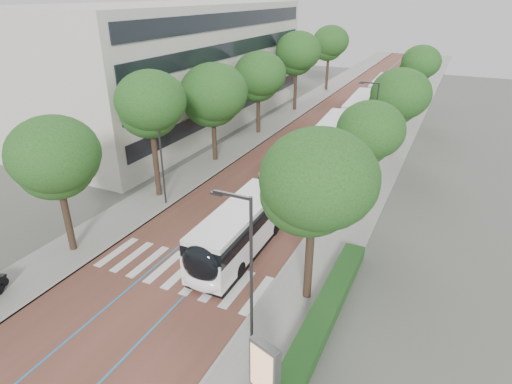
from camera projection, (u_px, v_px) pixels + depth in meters
ground at (169, 280)px, 24.75m from camera, size 160.00×160.00×0.00m
road at (347, 116)px, 57.42m from camera, size 11.00×140.00×0.02m
sidewalk_left at (294, 110)px, 60.32m from camera, size 4.00×140.00×0.12m
sidewalk_right at (405, 122)px, 54.47m from camera, size 4.00×140.00×0.12m
kerb_left at (307, 111)px, 59.58m from camera, size 0.20×140.00×0.14m
kerb_right at (389, 121)px, 55.21m from camera, size 0.20×140.00×0.14m
zebra_crossing at (182, 272)px, 25.47m from camera, size 10.55×3.60×0.01m
lane_line_left at (335, 115)px, 58.03m from camera, size 0.12×126.00×0.01m
lane_line_right at (359, 117)px, 56.79m from camera, size 0.12×126.00×0.01m
office_building at (170, 65)px, 52.24m from camera, size 18.11×40.00×14.00m
hedge at (321, 321)px, 20.97m from camera, size 1.20×14.00×0.80m
streetlight_near at (247, 268)px, 17.66m from camera, size 1.82×0.20×8.00m
streetlight_far at (373, 120)px, 38.09m from camera, size 1.82×0.20×8.00m
lamp_post_left at (161, 155)px, 31.91m from camera, size 0.14×0.14×8.00m
trees_left at (254, 76)px, 46.75m from camera, size 6.28×60.53×10.01m
trees_right at (384, 111)px, 36.14m from camera, size 5.86×47.30×9.04m
lead_bus at (264, 206)px, 29.82m from camera, size 2.81×18.44×3.20m
bus_queued_0 at (329, 138)px, 43.50m from camera, size 3.30×12.53×3.20m
bus_queued_1 at (359, 110)px, 54.00m from camera, size 3.16×12.51×3.20m
bus_queued_2 at (381, 90)px, 65.00m from camera, size 3.03×12.49×3.20m
ad_panel at (265, 370)px, 16.85m from camera, size 1.42×0.79×2.86m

